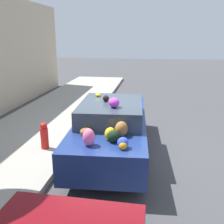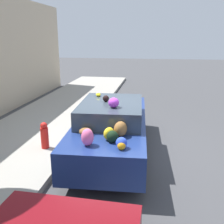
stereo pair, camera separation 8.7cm
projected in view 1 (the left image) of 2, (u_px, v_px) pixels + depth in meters
ground_plane at (115, 152)px, 6.94m from camera, size 60.00×60.00×0.00m
sidewalk_curb at (19, 143)px, 7.31m from camera, size 24.00×3.20×0.14m
fire_hydrant at (44, 136)px, 6.73m from camera, size 0.20×0.20×0.70m
art_car at (112, 126)px, 6.69m from camera, size 4.68×1.95×1.62m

